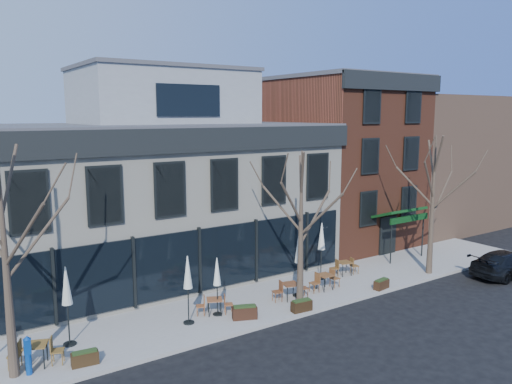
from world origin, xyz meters
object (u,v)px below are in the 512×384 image
call_box (28,354)px  umbrella_0 (67,290)px  parked_sedan (508,263)px  cafe_set_0 (36,352)px

call_box → umbrella_0: bearing=41.7°
parked_sedan → umbrella_0: bearing=82.9°
parked_sedan → call_box: bearing=87.2°
cafe_set_0 → parked_sedan: bearing=-8.4°
umbrella_0 → call_box: bearing=-138.3°
parked_sedan → cafe_set_0: (-23.27, 3.43, -0.04)m
parked_sedan → call_box: size_ratio=3.53×
parked_sedan → umbrella_0: (-21.94, 4.44, 1.60)m
cafe_set_0 → call_box: bearing=-124.5°
call_box → umbrella_0: size_ratio=0.45×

